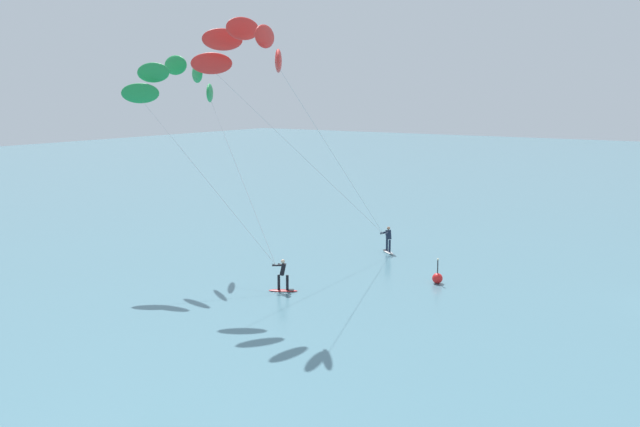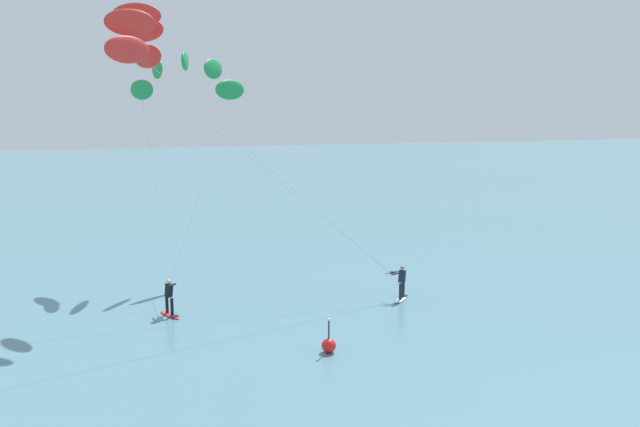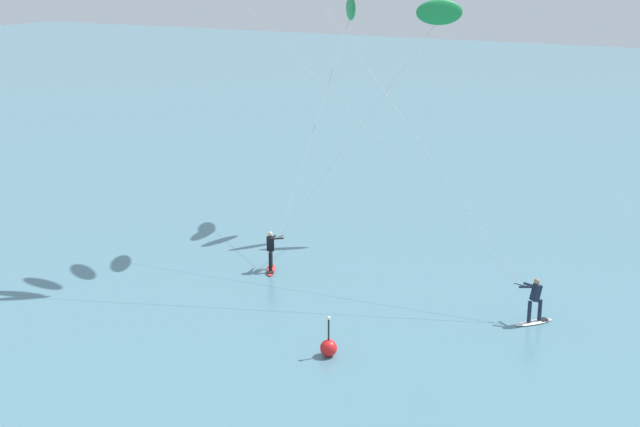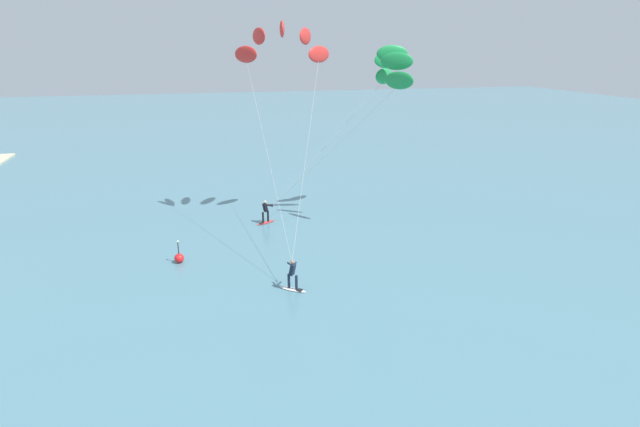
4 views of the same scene
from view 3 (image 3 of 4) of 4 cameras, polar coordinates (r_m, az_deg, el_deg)
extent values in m
ellipsoid|color=white|center=(31.93, 13.70, -6.88)|extent=(1.22, 1.39, 0.08)
cube|color=black|center=(32.15, 14.31, -6.66)|extent=(0.40, 0.40, 0.02)
cylinder|color=#192338|center=(31.64, 13.43, -6.23)|extent=(0.14, 0.14, 0.78)
cylinder|color=#192338|center=(31.89, 14.08, -6.10)|extent=(0.14, 0.14, 0.78)
cube|color=#192338|center=(31.52, 13.84, -5.00)|extent=(0.43, 0.44, 0.63)
sphere|color=#9E7051|center=(31.37, 13.89, -4.29)|extent=(0.20, 0.20, 0.20)
cylinder|color=black|center=(31.66, 12.95, -4.55)|extent=(0.55, 0.12, 0.03)
cylinder|color=#192338|center=(31.46, 13.32, -4.66)|extent=(0.61, 0.22, 0.15)
cylinder|color=#192338|center=(31.65, 13.49, -4.54)|extent=(0.56, 0.39, 0.15)
cylinder|color=#B2B2B7|center=(33.95, 5.56, 5.92)|extent=(10.90, 4.24, 9.94)
cylinder|color=#B2B2B7|center=(31.92, 3.22, 5.30)|extent=(11.67, 0.63, 9.94)
ellipsoid|color=red|center=(36.09, -3.21, -3.66)|extent=(1.02, 1.49, 0.08)
cube|color=black|center=(35.68, -3.25, -3.81)|extent=(0.39, 0.38, 0.02)
cylinder|color=black|center=(36.15, -3.20, -2.90)|extent=(0.14, 0.14, 0.78)
cylinder|color=black|center=(35.74, -3.24, -3.13)|extent=(0.14, 0.14, 0.78)
cube|color=black|center=(35.72, -3.24, -1.97)|extent=(0.42, 0.42, 0.63)
sphere|color=beige|center=(35.59, -3.25, -1.33)|extent=(0.20, 0.20, 0.20)
cylinder|color=black|center=(36.07, -2.67, -1.53)|extent=(0.12, 0.55, 0.03)
cylinder|color=black|center=(35.93, -3.09, -1.56)|extent=(0.21, 0.61, 0.15)
cylinder|color=black|center=(35.79, -2.82, -1.62)|extent=(0.39, 0.56, 0.15)
ellipsoid|color=#1E9347|center=(39.61, 7.76, 12.81)|extent=(1.89, 1.46, 1.10)
ellipsoid|color=#1E9347|center=(42.24, 2.00, 13.16)|extent=(1.46, 1.89, 1.10)
cylinder|color=#B2B2B7|center=(37.42, 2.72, 5.78)|extent=(3.77, 7.61, 8.42)
cylinder|color=#B2B2B7|center=(38.83, -0.18, 6.19)|extent=(0.98, 8.42, 8.42)
sphere|color=red|center=(28.56, 0.56, -8.72)|extent=(0.56, 0.56, 0.56)
cylinder|color=#262628|center=(28.30, 0.56, -7.57)|extent=(0.06, 0.06, 0.70)
sphere|color=#F2F2CC|center=(28.14, 0.57, -6.80)|extent=(0.12, 0.12, 0.12)
camera|label=1|loc=(47.42, -53.29, 7.23)|focal=40.76mm
camera|label=2|loc=(18.46, -63.28, -1.07)|focal=37.93mm
camera|label=4|loc=(29.41, 64.15, 6.56)|focal=28.92mm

